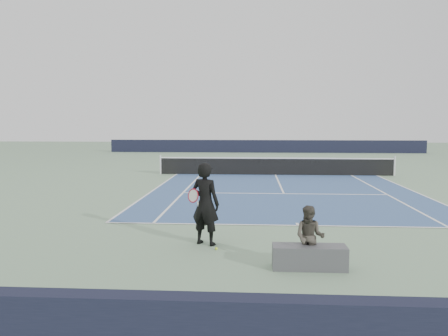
# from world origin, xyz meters

# --- Properties ---
(ground) EXTENTS (80.00, 80.00, 0.00)m
(ground) POSITION_xyz_m (0.00, 0.00, 0.00)
(ground) COLOR gray
(court_surface) EXTENTS (10.97, 23.77, 0.01)m
(court_surface) POSITION_xyz_m (0.00, 0.00, 0.01)
(court_surface) COLOR #385585
(court_surface) RESTS_ON ground
(tennis_net) EXTENTS (12.90, 0.10, 1.07)m
(tennis_net) POSITION_xyz_m (0.00, 0.00, 0.50)
(tennis_net) COLOR silver
(tennis_net) RESTS_ON ground
(windscreen_far) EXTENTS (30.00, 0.25, 1.20)m
(windscreen_far) POSITION_xyz_m (0.00, 17.88, 0.60)
(windscreen_far) COLOR black
(windscreen_far) RESTS_ON ground
(tennis_player) EXTENTS (0.90, 0.78, 1.96)m
(tennis_player) POSITION_xyz_m (-2.40, -13.88, 0.98)
(tennis_player) COLOR black
(tennis_player) RESTS_ON ground
(tennis_ball) EXTENTS (0.07, 0.07, 0.07)m
(tennis_ball) POSITION_xyz_m (-2.10, -14.32, 0.03)
(tennis_ball) COLOR #BAD82C
(tennis_ball) RESTS_ON ground
(spectator_bench) EXTENTS (1.53, 0.91, 1.26)m
(spectator_bench) POSITION_xyz_m (-0.16, -15.47, 0.45)
(spectator_bench) COLOR #4C4C50
(spectator_bench) RESTS_ON ground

